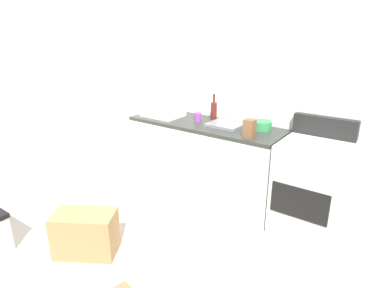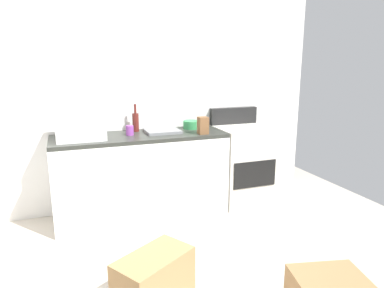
% 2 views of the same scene
% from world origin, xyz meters
% --- Properties ---
extents(ground_plane, '(6.00, 6.00, 0.00)m').
position_xyz_m(ground_plane, '(0.00, 0.00, 0.00)').
color(ground_plane, '#B2A899').
extents(wall_back, '(5.00, 0.10, 2.60)m').
position_xyz_m(wall_back, '(0.00, 1.55, 1.30)').
color(wall_back, silver).
rests_on(wall_back, ground_plane).
extents(kitchen_counter, '(1.80, 0.60, 0.90)m').
position_xyz_m(kitchen_counter, '(0.30, 1.20, 0.45)').
color(kitchen_counter, white).
rests_on(kitchen_counter, ground_plane).
extents(refrigerator, '(0.68, 0.66, 1.66)m').
position_xyz_m(refrigerator, '(-1.75, 1.15, 0.83)').
color(refrigerator, white).
rests_on(refrigerator, ground_plane).
extents(stove_oven, '(0.60, 0.61, 1.10)m').
position_xyz_m(stove_oven, '(1.52, 1.21, 0.47)').
color(stove_oven, silver).
rests_on(stove_oven, ground_plane).
extents(microwave, '(0.46, 0.34, 0.27)m').
position_xyz_m(microwave, '(-0.29, 1.16, 1.04)').
color(microwave, white).
rests_on(microwave, kitchen_counter).
extents(sink_basin, '(0.36, 0.32, 0.03)m').
position_xyz_m(sink_basin, '(0.55, 1.23, 0.92)').
color(sink_basin, slate).
rests_on(sink_basin, kitchen_counter).
extents(wine_bottle, '(0.07, 0.07, 0.30)m').
position_xyz_m(wine_bottle, '(0.30, 1.39, 1.01)').
color(wine_bottle, '#591E19').
rests_on(wine_bottle, kitchen_counter).
extents(coffee_mug, '(0.08, 0.08, 0.10)m').
position_xyz_m(coffee_mug, '(0.20, 1.21, 0.95)').
color(coffee_mug, purple).
rests_on(coffee_mug, kitchen_counter).
extents(knife_block, '(0.10, 0.10, 0.18)m').
position_xyz_m(knife_block, '(0.94, 1.01, 0.99)').
color(knife_block, brown).
rests_on(knife_block, kitchen_counter).
extents(mixing_bowl, '(0.19, 0.19, 0.09)m').
position_xyz_m(mixing_bowl, '(0.93, 1.34, 0.95)').
color(mixing_bowl, '#338C4C').
rests_on(mixing_bowl, kitchen_counter).
extents(cardboard_box_small, '(0.61, 0.53, 0.39)m').
position_xyz_m(cardboard_box_small, '(0.05, -0.32, 0.20)').
color(cardboard_box_small, '#A37A4C').
rests_on(cardboard_box_small, ground_plane).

